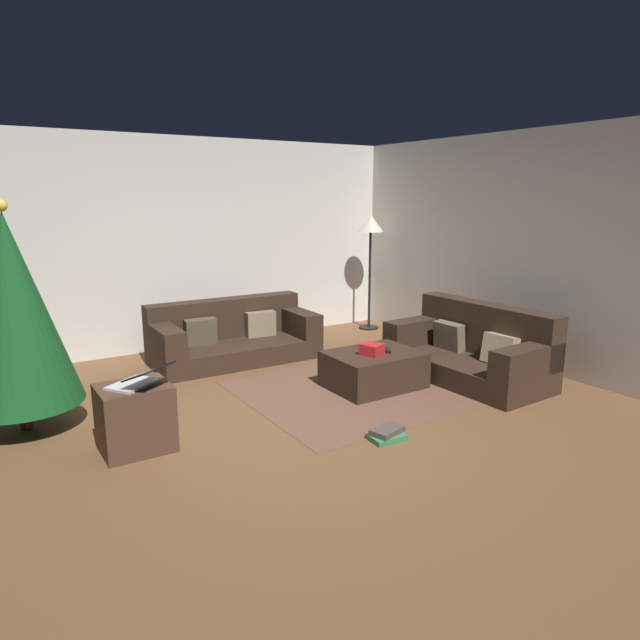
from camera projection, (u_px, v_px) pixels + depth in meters
name	position (u px, v px, depth m)	size (l,w,h in m)	color
ground_plane	(301.00, 431.00, 4.68)	(6.40, 6.40, 0.00)	brown
rear_partition	(170.00, 245.00, 6.99)	(6.40, 0.12, 2.60)	silver
corner_partition	(553.00, 253.00, 6.05)	(0.12, 6.40, 2.60)	silver
couch_left	(232.00, 337.00, 6.68)	(1.91, 0.88, 0.69)	#332319
couch_right	(473.00, 351.00, 5.99)	(0.90, 1.74, 0.78)	#332319
ottoman	(374.00, 370.00, 5.72)	(0.91, 0.69, 0.36)	#332319
gift_box	(372.00, 349.00, 5.58)	(0.18, 0.20, 0.11)	red
tv_remote	(387.00, 350.00, 5.71)	(0.05, 0.16, 0.02)	black
christmas_tree	(13.00, 310.00, 4.52)	(0.96, 0.96, 1.88)	brown
side_table	(135.00, 418.00, 4.29)	(0.52, 0.44, 0.51)	#4C3323
laptop	(139.00, 380.00, 4.20)	(0.51, 0.53, 0.18)	silver
book_stack	(387.00, 434.00, 4.51)	(0.32, 0.24, 0.09)	#387A47
corner_lamp	(371.00, 232.00, 7.96)	(0.36, 0.36, 1.63)	black
area_rug	(373.00, 386.00, 5.76)	(2.60, 2.00, 0.01)	brown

